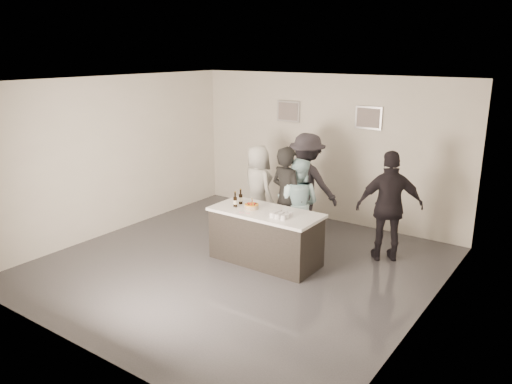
% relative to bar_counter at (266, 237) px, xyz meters
% --- Properties ---
extents(floor, '(6.00, 6.00, 0.00)m').
position_rel_bar_counter_xyz_m(floor, '(-0.28, -0.38, -0.45)').
color(floor, '#3D3D42').
rests_on(floor, ground).
extents(ceiling, '(6.00, 6.00, 0.00)m').
position_rel_bar_counter_xyz_m(ceiling, '(-0.28, -0.38, 2.55)').
color(ceiling, white).
extents(wall_back, '(6.00, 0.04, 3.00)m').
position_rel_bar_counter_xyz_m(wall_back, '(-0.28, 2.62, 1.05)').
color(wall_back, silver).
rests_on(wall_back, ground).
extents(wall_front, '(6.00, 0.04, 3.00)m').
position_rel_bar_counter_xyz_m(wall_front, '(-0.28, -3.38, 1.05)').
color(wall_front, silver).
rests_on(wall_front, ground).
extents(wall_left, '(0.04, 6.00, 3.00)m').
position_rel_bar_counter_xyz_m(wall_left, '(-3.28, -0.38, 1.05)').
color(wall_left, silver).
rests_on(wall_left, ground).
extents(wall_right, '(0.04, 6.00, 3.00)m').
position_rel_bar_counter_xyz_m(wall_right, '(2.72, -0.38, 1.05)').
color(wall_right, silver).
rests_on(wall_right, ground).
extents(picture_left, '(0.54, 0.04, 0.44)m').
position_rel_bar_counter_xyz_m(picture_left, '(-1.18, 2.59, 1.75)').
color(picture_left, '#B2B2B7').
rests_on(picture_left, wall_back).
extents(picture_right, '(0.54, 0.04, 0.44)m').
position_rel_bar_counter_xyz_m(picture_right, '(0.62, 2.59, 1.75)').
color(picture_right, '#B2B2B7').
rests_on(picture_right, wall_back).
extents(bar_counter, '(1.86, 0.86, 0.90)m').
position_rel_bar_counter_xyz_m(bar_counter, '(0.00, 0.00, 0.00)').
color(bar_counter, white).
rests_on(bar_counter, ground).
extents(cake, '(0.23, 0.23, 0.07)m').
position_rel_bar_counter_xyz_m(cake, '(-0.26, -0.04, 0.49)').
color(cake, orange).
rests_on(cake, bar_counter).
extents(beer_bottle_a, '(0.07, 0.07, 0.26)m').
position_rel_bar_counter_xyz_m(beer_bottle_a, '(-0.57, 0.08, 0.58)').
color(beer_bottle_a, black).
rests_on(beer_bottle_a, bar_counter).
extents(beer_bottle_b, '(0.07, 0.07, 0.26)m').
position_rel_bar_counter_xyz_m(beer_bottle_b, '(-0.55, -0.11, 0.58)').
color(beer_bottle_b, black).
rests_on(beer_bottle_b, bar_counter).
extents(tumbler_cluster, '(0.30, 0.30, 0.08)m').
position_rel_bar_counter_xyz_m(tumbler_cluster, '(0.37, -0.11, 0.49)').
color(tumbler_cluster, yellow).
rests_on(tumbler_cluster, bar_counter).
extents(candles, '(0.24, 0.08, 0.01)m').
position_rel_bar_counter_xyz_m(candles, '(-0.25, -0.30, 0.45)').
color(candles, pink).
rests_on(candles, bar_counter).
extents(person_main_black, '(0.77, 0.59, 1.86)m').
position_rel_bar_counter_xyz_m(person_main_black, '(-0.04, 0.72, 0.48)').
color(person_main_black, black).
rests_on(person_main_black, ground).
extents(person_main_blue, '(0.89, 0.75, 1.65)m').
position_rel_bar_counter_xyz_m(person_main_blue, '(0.11, 0.85, 0.38)').
color(person_main_blue, '#B3E2EB').
rests_on(person_main_blue, ground).
extents(person_guest_left, '(0.96, 0.81, 1.68)m').
position_rel_bar_counter_xyz_m(person_guest_left, '(-1.07, 1.31, 0.39)').
color(person_guest_left, silver).
rests_on(person_guest_left, ground).
extents(person_guest_right, '(1.18, 0.98, 1.89)m').
position_rel_bar_counter_xyz_m(person_guest_right, '(1.63, 1.28, 0.49)').
color(person_guest_right, black).
rests_on(person_guest_right, ground).
extents(person_guest_back, '(1.27, 0.74, 1.95)m').
position_rel_bar_counter_xyz_m(person_guest_back, '(-0.19, 1.68, 0.52)').
color(person_guest_back, '#2C2931').
rests_on(person_guest_back, ground).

